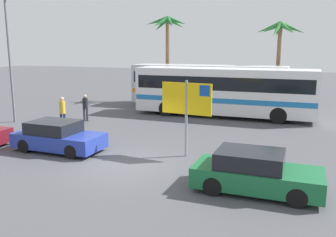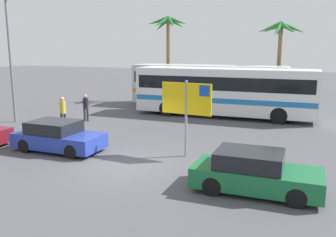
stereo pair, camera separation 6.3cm
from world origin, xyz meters
The scene contains 11 objects.
ground centered at (0.00, 0.00, 0.00)m, with size 120.00×120.00×0.00m, color #4C4C51.
bus_front_coach centered at (1.36, 11.24, 1.78)m, with size 11.58×2.60×3.17m.
bus_rear_coach centered at (-0.62, 14.57, 1.78)m, with size 11.58×2.60×3.17m.
ferry_sign centered at (1.88, 1.89, 2.33)m, with size 2.19×0.29×3.20m.
car_green centered at (5.07, -0.95, 0.63)m, with size 3.98×1.77×1.32m.
car_blue centered at (-3.73, 0.66, 0.63)m, with size 3.97×1.82×1.32m.
pedestrian_near_sign centered at (-6.25, 4.38, 1.07)m, with size 0.32×0.32×1.81m.
pedestrian_by_bus centered at (-6.27, 6.66, 0.98)m, with size 0.32×0.32×1.66m.
lamp_post_left_side centered at (-10.22, 4.89, 4.03)m, with size 0.56×0.20×7.40m.
palm_tree_seaside centered at (4.24, 17.27, 5.32)m, with size 3.67×3.55×6.44m.
palm_tree_inland centered at (-4.75, 16.74, 5.80)m, with size 3.58×3.33×7.05m.
Camera 2 is at (6.45, -12.08, 4.53)m, focal length 38.73 mm.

